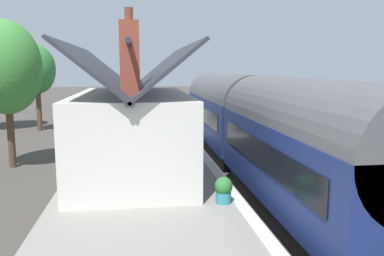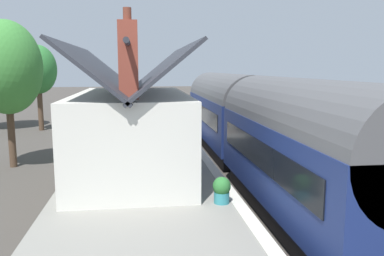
% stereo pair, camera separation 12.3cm
% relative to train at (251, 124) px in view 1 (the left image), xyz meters
% --- Properties ---
extents(ground_plane, '(160.00, 160.00, 0.00)m').
position_rel_train_xyz_m(ground_plane, '(3.24, 0.90, -2.22)').
color(ground_plane, '#423D38').
extents(platform, '(32.00, 5.54, 0.84)m').
position_rel_train_xyz_m(platform, '(3.24, 4.67, -1.80)').
color(platform, gray).
rests_on(platform, ground).
extents(platform_edge_coping, '(32.00, 0.36, 0.02)m').
position_rel_train_xyz_m(platform_edge_coping, '(3.24, 2.08, -1.37)').
color(platform_edge_coping, beige).
rests_on(platform_edge_coping, platform).
extents(rail_near, '(52.00, 0.08, 0.14)m').
position_rel_train_xyz_m(rail_near, '(3.24, -0.72, -2.15)').
color(rail_near, gray).
rests_on(rail_near, ground).
extents(rail_far, '(52.00, 0.08, 0.14)m').
position_rel_train_xyz_m(rail_far, '(3.24, 0.72, -2.15)').
color(rail_far, gray).
rests_on(rail_far, ground).
extents(train, '(20.90, 2.73, 4.32)m').
position_rel_train_xyz_m(train, '(0.00, 0.00, 0.00)').
color(train, black).
rests_on(train, ground).
extents(station_building, '(8.50, 4.14, 5.47)m').
position_rel_train_xyz_m(station_building, '(-2.07, 5.09, 0.20)').
color(station_building, silver).
rests_on(station_building, platform).
extents(bench_mid_platform, '(1.40, 0.44, 0.88)m').
position_rel_train_xyz_m(bench_mid_platform, '(11.02, 4.02, -0.90)').
color(bench_mid_platform, brown).
rests_on(bench_mid_platform, platform).
extents(bench_by_lamp, '(1.40, 0.43, 0.88)m').
position_rel_train_xyz_m(bench_by_lamp, '(13.07, 4.05, -0.90)').
color(bench_by_lamp, brown).
rests_on(bench_by_lamp, platform).
extents(bench_near_building, '(1.41, 0.45, 0.88)m').
position_rel_train_xyz_m(bench_near_building, '(6.39, 4.09, -0.90)').
color(bench_near_building, brown).
rests_on(bench_near_building, platform).
extents(planter_bench_right, '(0.93, 0.32, 0.56)m').
position_rel_train_xyz_m(planter_bench_right, '(5.92, 5.06, -1.11)').
color(planter_bench_right, gray).
rests_on(planter_bench_right, platform).
extents(planter_edge_far, '(0.46, 0.46, 0.79)m').
position_rel_train_xyz_m(planter_edge_far, '(5.90, 2.79, -0.98)').
color(planter_edge_far, '#9E5138').
rests_on(planter_edge_far, platform).
extents(planter_under_sign, '(0.51, 0.51, 0.77)m').
position_rel_train_xyz_m(planter_under_sign, '(-5.95, 2.55, -0.98)').
color(planter_under_sign, teal).
rests_on(planter_under_sign, platform).
extents(planter_by_door, '(0.72, 0.32, 0.62)m').
position_rel_train_xyz_m(planter_by_door, '(14.71, 4.49, -1.08)').
color(planter_by_door, black).
rests_on(planter_by_door, platform).
extents(station_sign_board, '(0.96, 0.06, 1.57)m').
position_rel_train_xyz_m(station_sign_board, '(8.95, 2.66, -0.19)').
color(station_sign_board, black).
rests_on(station_sign_board, platform).
extents(tree_far_left, '(3.39, 3.12, 6.78)m').
position_rel_train_xyz_m(tree_far_left, '(2.57, 10.76, 2.40)').
color(tree_far_left, '#4C3828').
rests_on(tree_far_left, ground).
extents(tree_far_right, '(3.06, 2.65, 6.31)m').
position_rel_train_xyz_m(tree_far_right, '(13.79, 12.15, 2.26)').
color(tree_far_right, '#4C3828').
rests_on(tree_far_right, ground).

